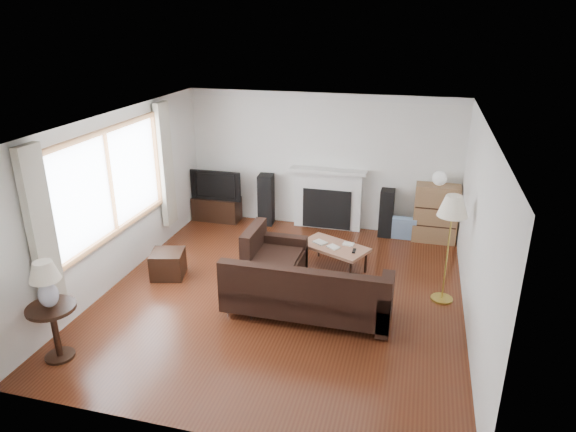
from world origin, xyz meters
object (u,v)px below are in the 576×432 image
(tv_stand, at_px, (217,209))
(sectional_sofa, at_px, (308,289))
(coffee_table, at_px, (334,257))
(side_table, at_px, (56,332))
(bookshelf, at_px, (436,213))
(floor_lamp, at_px, (448,250))

(tv_stand, bearing_deg, sectional_sofa, -49.71)
(coffee_table, relative_size, side_table, 1.51)
(bookshelf, relative_size, coffee_table, 1.00)
(coffee_table, bearing_deg, side_table, -106.79)
(tv_stand, distance_m, side_table, 4.57)
(coffee_table, xyz_separation_m, floor_lamp, (1.65, -0.56, 0.58))
(sectional_sofa, bearing_deg, coffee_table, 85.56)
(floor_lamp, bearing_deg, tv_stand, 153.95)
(side_table, bearing_deg, floor_lamp, 29.81)
(floor_lamp, bearing_deg, sectional_sofa, -154.13)
(bookshelf, bearing_deg, side_table, -132.71)
(bookshelf, distance_m, floor_lamp, 2.12)
(tv_stand, relative_size, sectional_sofa, 0.38)
(coffee_table, bearing_deg, tv_stand, 174.52)
(bookshelf, distance_m, coffee_table, 2.19)
(floor_lamp, height_order, side_table, floor_lamp)
(coffee_table, height_order, floor_lamp, floor_lamp)
(tv_stand, relative_size, coffee_table, 0.88)
(tv_stand, xyz_separation_m, sectional_sofa, (2.48, -2.92, 0.16))
(tv_stand, xyz_separation_m, bookshelf, (4.11, 0.03, 0.29))
(tv_stand, height_order, floor_lamp, floor_lamp)
(bookshelf, xyz_separation_m, floor_lamp, (0.12, -2.10, 0.26))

